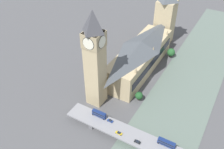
% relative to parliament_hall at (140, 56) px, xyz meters
% --- Properties ---
extents(ground_plane, '(600.00, 600.00, 0.00)m').
position_rel_parliament_hall_xyz_m(ground_plane, '(-15.46, 8.00, -14.72)').
color(ground_plane, '#4C4C4F').
extents(river_water, '(49.57, 360.00, 0.30)m').
position_rel_parliament_hall_xyz_m(river_water, '(-46.25, 8.00, -14.57)').
color(river_water, slate).
rests_on(river_water, ground_plane).
extents(parliament_hall, '(25.38, 90.69, 29.64)m').
position_rel_parliament_hall_xyz_m(parliament_hall, '(0.00, 0.00, 0.00)').
color(parliament_hall, tan).
rests_on(parliament_hall, ground_plane).
extents(clock_tower, '(13.44, 13.44, 77.00)m').
position_rel_parliament_hall_xyz_m(clock_tower, '(11.35, 55.46, 26.75)').
color(clock_tower, tan).
rests_on(clock_tower, ground_plane).
extents(victoria_tower, '(18.01, 18.01, 58.09)m').
position_rel_parliament_hall_xyz_m(victoria_tower, '(0.06, -58.35, 12.33)').
color(victoria_tower, tan).
rests_on(victoria_tower, ground_plane).
extents(road_bridge, '(131.15, 13.61, 5.53)m').
position_rel_parliament_hall_xyz_m(road_bridge, '(-46.25, 76.37, -10.27)').
color(road_bridge, slate).
rests_on(road_bridge, ground_plane).
extents(double_decker_bus_lead, '(10.76, 2.62, 4.76)m').
position_rel_parliament_hall_xyz_m(double_decker_bus_lead, '(-2.25, 73.19, -6.57)').
color(double_decker_bus_lead, navy).
rests_on(double_decker_bus_lead, road_bridge).
extents(double_decker_bus_mid, '(11.53, 2.51, 4.63)m').
position_rel_parliament_hall_xyz_m(double_decker_bus_mid, '(-52.49, 72.80, -6.63)').
color(double_decker_bus_mid, navy).
rests_on(double_decker_bus_mid, road_bridge).
extents(car_northbound_lead, '(4.17, 1.92, 1.36)m').
position_rel_parliament_hall_xyz_m(car_northbound_lead, '(-35.67, 79.82, -8.50)').
color(car_northbound_lead, black).
rests_on(car_northbound_lead, road_bridge).
extents(car_northbound_mid, '(4.68, 1.85, 1.31)m').
position_rel_parliament_hall_xyz_m(car_northbound_mid, '(-21.89, 79.63, -8.54)').
color(car_northbound_mid, gold).
rests_on(car_northbound_mid, road_bridge).
extents(car_northbound_tail, '(4.21, 1.86, 1.47)m').
position_rel_parliament_hall_xyz_m(car_northbound_tail, '(-11.45, 73.31, -8.47)').
color(car_northbound_tail, navy).
rests_on(car_northbound_tail, road_bridge).
extents(tree_embankment_near, '(7.77, 7.77, 9.78)m').
position_rel_parliament_hall_xyz_m(tree_embankment_near, '(-18.45, -33.09, -8.84)').
color(tree_embankment_near, brown).
rests_on(tree_embankment_near, ground_plane).
extents(tree_embankment_mid, '(6.24, 6.24, 8.02)m').
position_rel_parliament_hall_xyz_m(tree_embankment_mid, '(-17.42, 38.38, -9.84)').
color(tree_embankment_mid, brown).
rests_on(tree_embankment_mid, ground_plane).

